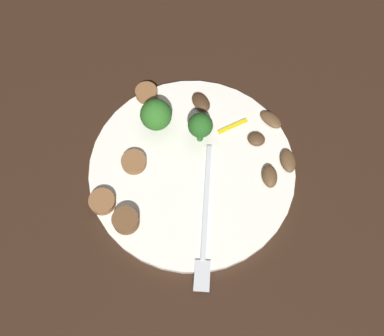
% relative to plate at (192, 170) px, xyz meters
% --- Properties ---
extents(ground_plane, '(1.40, 1.40, 0.00)m').
position_rel_plate_xyz_m(ground_plane, '(0.00, 0.00, -0.01)').
color(ground_plane, black).
extents(plate, '(0.26, 0.26, 0.01)m').
position_rel_plate_xyz_m(plate, '(0.00, 0.00, 0.00)').
color(plate, white).
rests_on(plate, ground_plane).
extents(fork, '(0.17, 0.08, 0.00)m').
position_rel_plate_xyz_m(fork, '(0.06, 0.05, 0.01)').
color(fork, silver).
rests_on(fork, plate).
extents(broccoli_floret_0, '(0.04, 0.04, 0.05)m').
position_rel_plate_xyz_m(broccoli_floret_0, '(-0.03, -0.07, 0.03)').
color(broccoli_floret_0, '#347525').
rests_on(broccoli_floret_0, plate).
extents(broccoli_floret_1, '(0.03, 0.03, 0.05)m').
position_rel_plate_xyz_m(broccoli_floret_1, '(-0.04, -0.01, 0.04)').
color(broccoli_floret_1, '#296420').
rests_on(broccoli_floret_1, plate).
extents(sausage_slice_0, '(0.04, 0.04, 0.01)m').
position_rel_plate_xyz_m(sausage_slice_0, '(0.03, -0.07, 0.01)').
color(sausage_slice_0, brown).
rests_on(sausage_slice_0, plate).
extents(sausage_slice_1, '(0.04, 0.04, 0.01)m').
position_rel_plate_xyz_m(sausage_slice_1, '(0.09, -0.07, 0.01)').
color(sausage_slice_1, brown).
rests_on(sausage_slice_1, plate).
extents(sausage_slice_2, '(0.03, 0.03, 0.01)m').
position_rel_plate_xyz_m(sausage_slice_2, '(-0.07, -0.10, 0.01)').
color(sausage_slice_2, brown).
rests_on(sausage_slice_2, plate).
extents(sausage_slice_3, '(0.03, 0.03, 0.02)m').
position_rel_plate_xyz_m(sausage_slice_3, '(0.10, -0.04, 0.01)').
color(sausage_slice_3, brown).
rests_on(sausage_slice_3, plate).
extents(mushroom_0, '(0.03, 0.03, 0.01)m').
position_rel_plate_xyz_m(mushroom_0, '(-0.07, 0.06, 0.01)').
color(mushroom_0, '#4C331E').
rests_on(mushroom_0, plate).
extents(mushroom_1, '(0.03, 0.04, 0.01)m').
position_rel_plate_xyz_m(mushroom_1, '(-0.09, -0.03, 0.01)').
color(mushroom_1, '#422B19').
rests_on(mushroom_1, plate).
extents(mushroom_2, '(0.03, 0.04, 0.01)m').
position_rel_plate_xyz_m(mushroom_2, '(-0.11, 0.06, 0.01)').
color(mushroom_2, brown).
rests_on(mushroom_2, plate).
extents(mushroom_3, '(0.04, 0.03, 0.01)m').
position_rel_plate_xyz_m(mushroom_3, '(-0.06, 0.10, 0.01)').
color(mushroom_3, brown).
rests_on(mushroom_3, plate).
extents(mushroom_4, '(0.04, 0.03, 0.01)m').
position_rel_plate_xyz_m(mushroom_4, '(-0.03, 0.09, 0.01)').
color(mushroom_4, brown).
rests_on(mushroom_4, plate).
extents(pepper_strip_0, '(0.04, 0.03, 0.00)m').
position_rel_plate_xyz_m(pepper_strip_0, '(-0.08, 0.02, 0.01)').
color(pepper_strip_0, yellow).
rests_on(pepper_strip_0, plate).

